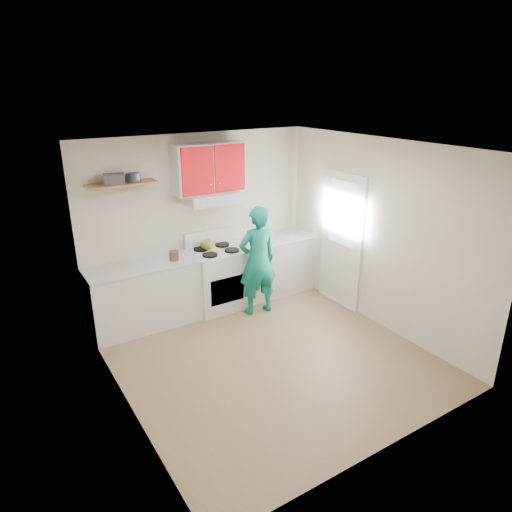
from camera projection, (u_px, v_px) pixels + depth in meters
floor at (269, 356)px, 5.85m from camera, size 3.80×3.80×0.00m
ceiling at (271, 147)px, 4.94m from camera, size 3.60×3.80×0.04m
back_wall at (200, 222)px, 6.90m from camera, size 3.60×0.04×2.60m
front_wall at (395, 329)px, 3.89m from camera, size 3.60×0.04×2.60m
left_wall at (117, 296)px, 4.49m from camera, size 0.04×3.80×2.60m
right_wall at (379, 235)px, 6.29m from camera, size 0.04×3.80×2.60m
door at (342, 241)px, 6.93m from camera, size 0.05×0.85×2.05m
door_glass at (342, 214)px, 6.77m from camera, size 0.01×0.55×0.95m
counter_left at (144, 296)px, 6.44m from camera, size 1.52×0.60×0.90m
counter_right at (273, 266)px, 7.53m from camera, size 1.32×0.60×0.90m
stove at (217, 279)px, 6.99m from camera, size 0.76×0.65×0.92m
range_hood at (211, 198)px, 6.63m from camera, size 0.76×0.44×0.15m
upper_cabinets at (209, 168)px, 6.53m from camera, size 1.02×0.33×0.70m
shelf at (122, 184)px, 5.95m from camera, size 0.90×0.30×0.04m
books at (114, 179)px, 5.84m from camera, size 0.30×0.24×0.13m
tin at (133, 177)px, 6.02m from camera, size 0.19×0.19×0.11m
kettle at (207, 244)px, 6.83m from camera, size 0.20×0.20×0.17m
crock at (174, 256)px, 6.43m from camera, size 0.15×0.15×0.16m
cutting_board at (253, 242)px, 7.22m from camera, size 0.36×0.28×0.02m
silicone_mat at (284, 237)px, 7.50m from camera, size 0.34×0.29×0.01m
person at (258, 261)px, 6.70m from camera, size 0.63×0.44×1.64m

